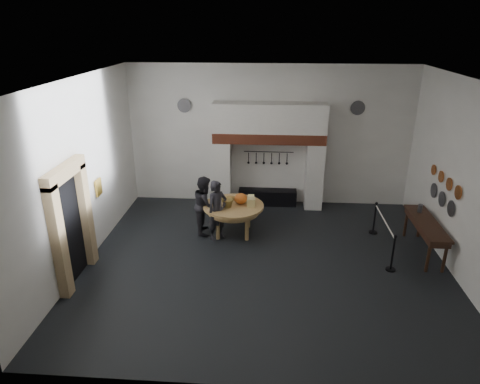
# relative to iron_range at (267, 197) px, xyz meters

# --- Properties ---
(floor) EXTENTS (9.00, 8.00, 0.02)m
(floor) POSITION_rel_iron_range_xyz_m (0.00, -3.72, -0.25)
(floor) COLOR black
(floor) RESTS_ON ground
(ceiling) EXTENTS (9.00, 8.00, 0.02)m
(ceiling) POSITION_rel_iron_range_xyz_m (0.00, -3.72, 4.25)
(ceiling) COLOR silver
(ceiling) RESTS_ON wall_back
(wall_back) EXTENTS (9.00, 0.02, 4.50)m
(wall_back) POSITION_rel_iron_range_xyz_m (0.00, 0.28, 2.00)
(wall_back) COLOR white
(wall_back) RESTS_ON floor
(wall_front) EXTENTS (9.00, 0.02, 4.50)m
(wall_front) POSITION_rel_iron_range_xyz_m (0.00, -7.72, 2.00)
(wall_front) COLOR white
(wall_front) RESTS_ON floor
(wall_left) EXTENTS (0.02, 8.00, 4.50)m
(wall_left) POSITION_rel_iron_range_xyz_m (-4.50, -3.72, 2.00)
(wall_left) COLOR white
(wall_left) RESTS_ON floor
(wall_right) EXTENTS (0.02, 8.00, 4.50)m
(wall_right) POSITION_rel_iron_range_xyz_m (4.50, -3.72, 2.00)
(wall_right) COLOR white
(wall_right) RESTS_ON floor
(chimney_pier_left) EXTENTS (0.55, 0.70, 2.15)m
(chimney_pier_left) POSITION_rel_iron_range_xyz_m (-1.48, -0.07, 0.82)
(chimney_pier_left) COLOR silver
(chimney_pier_left) RESTS_ON floor
(chimney_pier_right) EXTENTS (0.55, 0.70, 2.15)m
(chimney_pier_right) POSITION_rel_iron_range_xyz_m (1.48, -0.07, 0.82)
(chimney_pier_right) COLOR silver
(chimney_pier_right) RESTS_ON floor
(hearth_brick_band) EXTENTS (3.50, 0.72, 0.32)m
(hearth_brick_band) POSITION_rel_iron_range_xyz_m (0.00, -0.07, 2.06)
(hearth_brick_band) COLOR #9E442B
(hearth_brick_band) RESTS_ON chimney_pier_left
(chimney_hood) EXTENTS (3.50, 0.70, 0.90)m
(chimney_hood) POSITION_rel_iron_range_xyz_m (0.00, -0.07, 2.67)
(chimney_hood) COLOR silver
(chimney_hood) RESTS_ON hearth_brick_band
(iron_range) EXTENTS (1.90, 0.45, 0.50)m
(iron_range) POSITION_rel_iron_range_xyz_m (0.00, 0.00, 0.00)
(iron_range) COLOR black
(iron_range) RESTS_ON floor
(utensil_rail) EXTENTS (1.60, 0.02, 0.02)m
(utensil_rail) POSITION_rel_iron_range_xyz_m (0.00, 0.20, 1.50)
(utensil_rail) COLOR black
(utensil_rail) RESTS_ON wall_back
(door_recess) EXTENTS (0.04, 1.10, 2.50)m
(door_recess) POSITION_rel_iron_range_xyz_m (-4.47, -4.72, 1.00)
(door_recess) COLOR black
(door_recess) RESTS_ON floor
(door_jamb_near) EXTENTS (0.22, 0.30, 2.60)m
(door_jamb_near) POSITION_rel_iron_range_xyz_m (-4.38, -5.42, 1.05)
(door_jamb_near) COLOR tan
(door_jamb_near) RESTS_ON floor
(door_jamb_far) EXTENTS (0.22, 0.30, 2.60)m
(door_jamb_far) POSITION_rel_iron_range_xyz_m (-4.38, -4.02, 1.05)
(door_jamb_far) COLOR tan
(door_jamb_far) RESTS_ON floor
(door_lintel) EXTENTS (0.22, 1.70, 0.30)m
(door_lintel) POSITION_rel_iron_range_xyz_m (-4.38, -4.72, 2.40)
(door_lintel) COLOR tan
(door_lintel) RESTS_ON door_jamb_near
(wall_plaque) EXTENTS (0.05, 0.34, 0.44)m
(wall_plaque) POSITION_rel_iron_range_xyz_m (-4.45, -2.92, 1.35)
(wall_plaque) COLOR gold
(wall_plaque) RESTS_ON wall_left
(work_table) EXTENTS (1.87, 1.87, 0.07)m
(work_table) POSITION_rel_iron_range_xyz_m (-0.94, -2.16, 0.59)
(work_table) COLOR tan
(work_table) RESTS_ON floor
(pumpkin) EXTENTS (0.36, 0.36, 0.31)m
(pumpkin) POSITION_rel_iron_range_xyz_m (-0.74, -2.06, 0.78)
(pumpkin) COLOR #D85F1E
(pumpkin) RESTS_ON work_table
(cheese_block_big) EXTENTS (0.22, 0.22, 0.24)m
(cheese_block_big) POSITION_rel_iron_range_xyz_m (-0.44, -2.21, 0.74)
(cheese_block_big) COLOR #D2C07D
(cheese_block_big) RESTS_ON work_table
(cheese_block_small) EXTENTS (0.18, 0.18, 0.20)m
(cheese_block_small) POSITION_rel_iron_range_xyz_m (-0.46, -1.91, 0.72)
(cheese_block_small) COLOR #FFF598
(cheese_block_small) RESTS_ON work_table
(wicker_basket) EXTENTS (0.35, 0.35, 0.22)m
(wicker_basket) POSITION_rel_iron_range_xyz_m (-1.09, -2.31, 0.73)
(wicker_basket) COLOR olive
(wicker_basket) RESTS_ON work_table
(bread_loaf) EXTENTS (0.31, 0.18, 0.13)m
(bread_loaf) POSITION_rel_iron_range_xyz_m (-1.04, -1.81, 0.69)
(bread_loaf) COLOR #AB7E3C
(bread_loaf) RESTS_ON work_table
(visitor_near) EXTENTS (0.73, 0.72, 1.71)m
(visitor_near) POSITION_rel_iron_range_xyz_m (-1.35, -2.53, 0.60)
(visitor_near) COLOR #222227
(visitor_near) RESTS_ON floor
(visitor_far) EXTENTS (0.72, 0.88, 1.68)m
(visitor_far) POSITION_rel_iron_range_xyz_m (-1.75, -2.13, 0.59)
(visitor_far) COLOR black
(visitor_far) RESTS_ON floor
(side_table) EXTENTS (0.55, 2.20, 0.06)m
(side_table) POSITION_rel_iron_range_xyz_m (4.10, -2.94, 0.62)
(side_table) COLOR #341C13
(side_table) RESTS_ON floor
(pewter_jug) EXTENTS (0.12, 0.12, 0.22)m
(pewter_jug) POSITION_rel_iron_range_xyz_m (4.10, -2.34, 0.76)
(pewter_jug) COLOR #535359
(pewter_jug) RESTS_ON side_table
(copper_pan_a) EXTENTS (0.03, 0.34, 0.34)m
(copper_pan_a) POSITION_rel_iron_range_xyz_m (4.46, -3.52, 1.70)
(copper_pan_a) COLOR #C6662D
(copper_pan_a) RESTS_ON wall_right
(copper_pan_b) EXTENTS (0.03, 0.32, 0.32)m
(copper_pan_b) POSITION_rel_iron_range_xyz_m (4.46, -2.97, 1.70)
(copper_pan_b) COLOR #C6662D
(copper_pan_b) RESTS_ON wall_right
(copper_pan_c) EXTENTS (0.03, 0.30, 0.30)m
(copper_pan_c) POSITION_rel_iron_range_xyz_m (4.46, -2.42, 1.70)
(copper_pan_c) COLOR #C6662D
(copper_pan_c) RESTS_ON wall_right
(copper_pan_d) EXTENTS (0.03, 0.28, 0.28)m
(copper_pan_d) POSITION_rel_iron_range_xyz_m (4.46, -1.87, 1.70)
(copper_pan_d) COLOR #C6662D
(copper_pan_d) RESTS_ON wall_right
(pewter_plate_left) EXTENTS (0.03, 0.40, 0.40)m
(pewter_plate_left) POSITION_rel_iron_range_xyz_m (4.46, -3.32, 1.20)
(pewter_plate_left) COLOR #4C4C51
(pewter_plate_left) RESTS_ON wall_right
(pewter_plate_mid) EXTENTS (0.03, 0.40, 0.40)m
(pewter_plate_mid) POSITION_rel_iron_range_xyz_m (4.46, -2.72, 1.20)
(pewter_plate_mid) COLOR #4C4C51
(pewter_plate_mid) RESTS_ON wall_right
(pewter_plate_right) EXTENTS (0.03, 0.40, 0.40)m
(pewter_plate_right) POSITION_rel_iron_range_xyz_m (4.46, -2.12, 1.20)
(pewter_plate_right) COLOR #4C4C51
(pewter_plate_right) RESTS_ON wall_right
(pewter_plate_back_left) EXTENTS (0.44, 0.03, 0.44)m
(pewter_plate_back_left) POSITION_rel_iron_range_xyz_m (-2.70, 0.24, 2.95)
(pewter_plate_back_left) COLOR #4C4C51
(pewter_plate_back_left) RESTS_ON wall_back
(pewter_plate_back_right) EXTENTS (0.44, 0.03, 0.44)m
(pewter_plate_back_right) POSITION_rel_iron_range_xyz_m (2.70, 0.24, 2.95)
(pewter_plate_back_right) COLOR #4C4C51
(pewter_plate_back_right) RESTS_ON wall_back
(barrier_post_near) EXTENTS (0.05, 0.05, 0.90)m
(barrier_post_near) POSITION_rel_iron_range_xyz_m (3.07, -3.87, 0.20)
(barrier_post_near) COLOR black
(barrier_post_near) RESTS_ON floor
(barrier_post_far) EXTENTS (0.05, 0.05, 0.90)m
(barrier_post_far) POSITION_rel_iron_range_xyz_m (3.07, -1.87, 0.20)
(barrier_post_far) COLOR black
(barrier_post_far) RESTS_ON floor
(barrier_rope) EXTENTS (0.04, 2.00, 0.04)m
(barrier_rope) POSITION_rel_iron_range_xyz_m (3.07, -2.87, 0.60)
(barrier_rope) COLOR silver
(barrier_rope) RESTS_ON barrier_post_near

